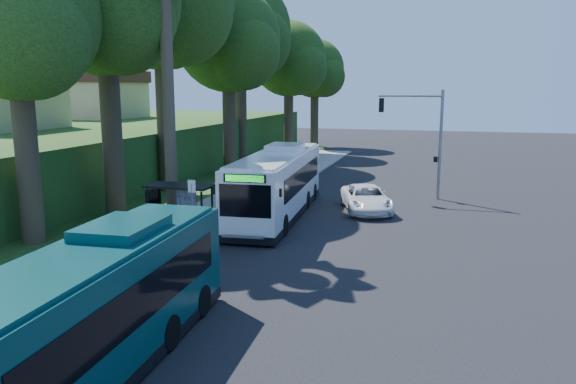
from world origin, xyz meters
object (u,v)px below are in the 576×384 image
(teal_bus, at_px, (86,315))
(pickup, at_px, (366,198))
(bus_shelter, at_px, (177,199))
(white_bus, at_px, (278,183))

(teal_bus, relative_size, pickup, 2.25)
(bus_shelter, xyz_separation_m, teal_bus, (4.31, -13.20, -0.05))
(teal_bus, height_order, pickup, teal_bus)
(bus_shelter, height_order, white_bus, white_bus)
(white_bus, relative_size, teal_bus, 1.08)
(white_bus, relative_size, pickup, 2.42)
(pickup, bearing_deg, teal_bus, -117.87)
(pickup, bearing_deg, white_bus, -169.38)
(bus_shelter, bearing_deg, white_bus, 57.92)
(white_bus, height_order, teal_bus, white_bus)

